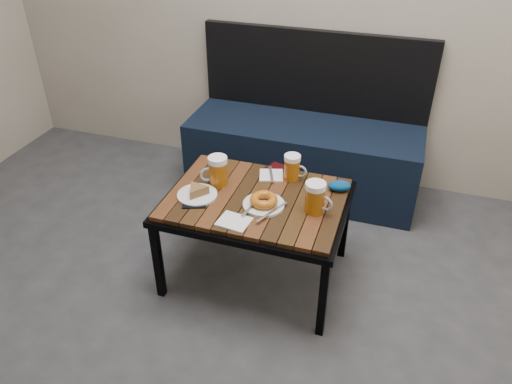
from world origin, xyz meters
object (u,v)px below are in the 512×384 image
(beer_mug_left, at_px, (217,171))
(passport_burgundy, at_px, (275,170))
(plate_bagel, at_px, (264,202))
(beer_mug_right, at_px, (315,197))
(plate_pie, at_px, (197,192))
(knit_pouch, at_px, (339,186))
(passport_navy, at_px, (195,203))
(bench, at_px, (304,149))
(cafe_table, at_px, (256,205))
(beer_mug_centre, at_px, (293,167))

(beer_mug_left, height_order, passport_burgundy, beer_mug_left)
(plate_bagel, bearing_deg, beer_mug_right, 8.08)
(beer_mug_right, xyz_separation_m, plate_pie, (-0.54, -0.05, -0.05))
(beer_mug_right, height_order, knit_pouch, beer_mug_right)
(plate_bagel, distance_m, passport_navy, 0.31)
(bench, distance_m, beer_mug_right, 0.97)
(cafe_table, relative_size, passport_burgundy, 6.76)
(bench, height_order, passport_burgundy, bench)
(beer_mug_centre, xyz_separation_m, beer_mug_right, (0.16, -0.23, 0.01))
(plate_pie, bearing_deg, beer_mug_left, 67.76)
(passport_burgundy, bearing_deg, beer_mug_centre, -10.40)
(bench, bearing_deg, beer_mug_right, -74.37)
(bench, xyz_separation_m, beer_mug_right, (0.25, -0.90, 0.27))
(beer_mug_left, distance_m, passport_burgundy, 0.31)
(bench, xyz_separation_m, passport_burgundy, (-0.01, -0.61, 0.20))
(beer_mug_left, relative_size, plate_pie, 0.79)
(beer_mug_left, relative_size, passport_burgundy, 1.17)
(bench, xyz_separation_m, plate_pie, (-0.29, -0.95, 0.22))
(passport_navy, bearing_deg, beer_mug_right, 82.30)
(cafe_table, distance_m, passport_navy, 0.29)
(bench, distance_m, plate_bagel, 0.96)
(beer_mug_right, distance_m, knit_pouch, 0.22)
(passport_burgundy, distance_m, knit_pouch, 0.35)
(beer_mug_left, distance_m, beer_mug_right, 0.49)
(passport_navy, bearing_deg, plate_pie, 172.18)
(bench, xyz_separation_m, cafe_table, (-0.03, -0.87, 0.16))
(plate_pie, height_order, knit_pouch, plate_pie)
(bench, relative_size, plate_bagel, 5.82)
(beer_mug_centre, height_order, passport_burgundy, beer_mug_centre)
(plate_bagel, relative_size, knit_pouch, 2.21)
(beer_mug_right, height_order, passport_burgundy, beer_mug_right)
(plate_pie, bearing_deg, cafe_table, 16.28)
(beer_mug_right, bearing_deg, cafe_table, -168.82)
(beer_mug_left, xyz_separation_m, knit_pouch, (0.56, 0.13, -0.05))
(beer_mug_centre, bearing_deg, cafe_table, -112.66)
(cafe_table, xyz_separation_m, plate_pie, (-0.26, -0.08, 0.06))
(plate_pie, bearing_deg, bench, 73.05)
(passport_navy, height_order, knit_pouch, knit_pouch)
(plate_bagel, bearing_deg, passport_navy, -164.84)
(beer_mug_right, distance_m, plate_pie, 0.55)
(bench, bearing_deg, plate_bagel, -88.42)
(bench, height_order, cafe_table, bench)
(plate_pie, height_order, passport_burgundy, plate_pie)
(beer_mug_left, height_order, beer_mug_centre, beer_mug_left)
(bench, xyz_separation_m, passport_navy, (-0.28, -1.01, 0.20))
(beer_mug_left, relative_size, beer_mug_centre, 1.14)
(beer_mug_centre, relative_size, passport_burgundy, 1.03)
(beer_mug_centre, distance_m, passport_navy, 0.51)
(beer_mug_centre, bearing_deg, plate_pie, -136.23)
(beer_mug_centre, relative_size, knit_pouch, 1.18)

